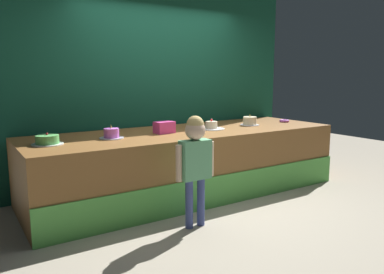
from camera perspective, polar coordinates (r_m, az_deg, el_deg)
name	(u,v)px	position (r m, az deg, el deg)	size (l,w,h in m)	color
ground_plane	(216,207)	(4.50, 3.73, -10.53)	(12.00, 12.00, 0.00)	#ADA38E
stage_platform	(187,162)	(4.89, -0.70, -3.85)	(4.07, 1.31, 0.83)	brown
curtain_backdrop	(159,78)	(5.41, -5.00, 8.87)	(4.42, 0.08, 2.97)	#144C38
child_figure	(195,156)	(3.72, 0.48, -2.93)	(0.44, 0.20, 1.14)	#3F4C8C
pink_box	(164,127)	(4.62, -4.25, 1.48)	(0.24, 0.15, 0.14)	#F145A2
donut	(284,121)	(5.89, 13.87, 2.41)	(0.15, 0.15, 0.04)	#CC66D8
cake_far_left	(47,140)	(4.11, -21.17, -0.45)	(0.32, 0.32, 0.12)	white
cake_center_left	(111,134)	(4.31, -12.18, 0.47)	(0.28, 0.28, 0.16)	silver
cake_center_right	(211,126)	(4.96, 2.96, 1.66)	(0.35, 0.35, 0.14)	white
cake_far_right	(250,121)	(5.41, 8.79, 2.38)	(0.27, 0.27, 0.16)	silver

